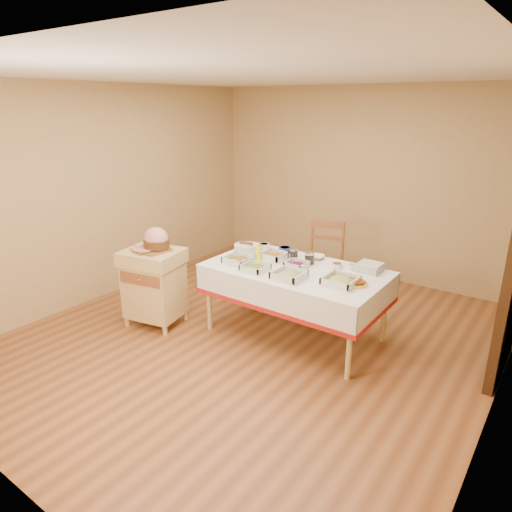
{
  "coord_description": "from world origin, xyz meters",
  "views": [
    {
      "loc": [
        2.53,
        -3.47,
        2.36
      ],
      "look_at": [
        -0.13,
        0.2,
        0.84
      ],
      "focal_mm": 32.0,
      "sensor_mm": 36.0,
      "label": 1
    }
  ],
  "objects_px": {
    "mustard_bottle": "(258,254)",
    "brass_platter": "(349,281)",
    "preserve_jar_right": "(310,258)",
    "dining_chair": "(324,262)",
    "preserve_jar_left": "(294,254)",
    "plate_stack": "(370,267)",
    "butcher_cart": "(154,283)",
    "ham_on_board": "(155,241)",
    "bread_basket": "(246,248)",
    "dining_table": "(295,283)"
  },
  "relations": [
    {
      "from": "dining_chair",
      "to": "preserve_jar_right",
      "type": "distance_m",
      "value": 0.88
    },
    {
      "from": "dining_table",
      "to": "mustard_bottle",
      "type": "bearing_deg",
      "value": -174.05
    },
    {
      "from": "butcher_cart",
      "to": "plate_stack",
      "type": "bearing_deg",
      "value": 26.57
    },
    {
      "from": "dining_table",
      "to": "mustard_bottle",
      "type": "xyz_separation_m",
      "value": [
        -0.44,
        -0.05,
        0.25
      ]
    },
    {
      "from": "preserve_jar_left",
      "to": "brass_platter",
      "type": "distance_m",
      "value": 0.84
    },
    {
      "from": "dining_chair",
      "to": "mustard_bottle",
      "type": "height_order",
      "value": "dining_chair"
    },
    {
      "from": "dining_table",
      "to": "brass_platter",
      "type": "distance_m",
      "value": 0.65
    },
    {
      "from": "dining_table",
      "to": "dining_chair",
      "type": "distance_m",
      "value": 1.02
    },
    {
      "from": "butcher_cart",
      "to": "preserve_jar_left",
      "type": "relative_size",
      "value": 7.18
    },
    {
      "from": "preserve_jar_right",
      "to": "bread_basket",
      "type": "xyz_separation_m",
      "value": [
        -0.76,
        -0.09,
        -0.01
      ]
    },
    {
      "from": "mustard_bottle",
      "to": "plate_stack",
      "type": "xyz_separation_m",
      "value": [
        1.08,
        0.41,
        -0.04
      ]
    },
    {
      "from": "mustard_bottle",
      "to": "brass_platter",
      "type": "distance_m",
      "value": 1.06
    },
    {
      "from": "preserve_jar_right",
      "to": "preserve_jar_left",
      "type": "bearing_deg",
      "value": 170.25
    },
    {
      "from": "preserve_jar_left",
      "to": "bread_basket",
      "type": "height_order",
      "value": "same"
    },
    {
      "from": "dining_chair",
      "to": "plate_stack",
      "type": "distance_m",
      "value": 1.08
    },
    {
      "from": "ham_on_board",
      "to": "bread_basket",
      "type": "bearing_deg",
      "value": 48.87
    },
    {
      "from": "preserve_jar_right",
      "to": "brass_platter",
      "type": "xyz_separation_m",
      "value": [
        0.57,
        -0.26,
        -0.04
      ]
    },
    {
      "from": "ham_on_board",
      "to": "plate_stack",
      "type": "distance_m",
      "value": 2.25
    },
    {
      "from": "ham_on_board",
      "to": "dining_table",
      "type": "bearing_deg",
      "value": 24.83
    },
    {
      "from": "preserve_jar_right",
      "to": "mustard_bottle",
      "type": "bearing_deg",
      "value": -152.89
    },
    {
      "from": "preserve_jar_left",
      "to": "mustard_bottle",
      "type": "xyz_separation_m",
      "value": [
        -0.27,
        -0.28,
        0.03
      ]
    },
    {
      "from": "dining_chair",
      "to": "brass_platter",
      "type": "relative_size",
      "value": 2.99
    },
    {
      "from": "preserve_jar_right",
      "to": "plate_stack",
      "type": "relative_size",
      "value": 0.58
    },
    {
      "from": "bread_basket",
      "to": "plate_stack",
      "type": "height_order",
      "value": "bread_basket"
    },
    {
      "from": "brass_platter",
      "to": "preserve_jar_left",
      "type": "bearing_deg",
      "value": 159.59
    },
    {
      "from": "dining_table",
      "to": "dining_chair",
      "type": "height_order",
      "value": "dining_chair"
    },
    {
      "from": "dining_chair",
      "to": "brass_platter",
      "type": "height_order",
      "value": "dining_chair"
    },
    {
      "from": "preserve_jar_left",
      "to": "brass_platter",
      "type": "relative_size",
      "value": 0.36
    },
    {
      "from": "butcher_cart",
      "to": "mustard_bottle",
      "type": "distance_m",
      "value": 1.2
    },
    {
      "from": "preserve_jar_right",
      "to": "bread_basket",
      "type": "height_order",
      "value": "preserve_jar_right"
    },
    {
      "from": "ham_on_board",
      "to": "preserve_jar_right",
      "type": "distance_m",
      "value": 1.65
    },
    {
      "from": "butcher_cart",
      "to": "preserve_jar_right",
      "type": "height_order",
      "value": "preserve_jar_right"
    },
    {
      "from": "mustard_bottle",
      "to": "brass_platter",
      "type": "height_order",
      "value": "mustard_bottle"
    },
    {
      "from": "preserve_jar_right",
      "to": "mustard_bottle",
      "type": "xyz_separation_m",
      "value": [
        -0.48,
        -0.25,
        0.03
      ]
    },
    {
      "from": "mustard_bottle",
      "to": "bread_basket",
      "type": "height_order",
      "value": "mustard_bottle"
    },
    {
      "from": "butcher_cart",
      "to": "bread_basket",
      "type": "relative_size",
      "value": 3.18
    },
    {
      "from": "mustard_bottle",
      "to": "ham_on_board",
      "type": "bearing_deg",
      "value": -147.75
    },
    {
      "from": "butcher_cart",
      "to": "preserve_jar_right",
      "type": "relative_size",
      "value": 6.44
    },
    {
      "from": "dining_chair",
      "to": "brass_platter",
      "type": "bearing_deg",
      "value": -52.69
    },
    {
      "from": "preserve_jar_right",
      "to": "dining_chair",
      "type": "bearing_deg",
      "value": 106.0
    },
    {
      "from": "ham_on_board",
      "to": "mustard_bottle",
      "type": "xyz_separation_m",
      "value": [
        0.93,
        0.59,
        -0.12
      ]
    },
    {
      "from": "dining_chair",
      "to": "mustard_bottle",
      "type": "xyz_separation_m",
      "value": [
        -0.25,
        -1.04,
        0.33
      ]
    },
    {
      "from": "preserve_jar_left",
      "to": "mustard_bottle",
      "type": "height_order",
      "value": "mustard_bottle"
    },
    {
      "from": "dining_chair",
      "to": "plate_stack",
      "type": "height_order",
      "value": "dining_chair"
    },
    {
      "from": "dining_table",
      "to": "preserve_jar_left",
      "type": "height_order",
      "value": "preserve_jar_left"
    },
    {
      "from": "preserve_jar_left",
      "to": "dining_chair",
      "type": "bearing_deg",
      "value": 91.09
    },
    {
      "from": "butcher_cart",
      "to": "plate_stack",
      "type": "xyz_separation_m",
      "value": [
        2.05,
        1.02,
        0.31
      ]
    },
    {
      "from": "dining_table",
      "to": "mustard_bottle",
      "type": "distance_m",
      "value": 0.5
    },
    {
      "from": "dining_table",
      "to": "bread_basket",
      "type": "bearing_deg",
      "value": 171.15
    },
    {
      "from": "ham_on_board",
      "to": "preserve_jar_right",
      "type": "height_order",
      "value": "ham_on_board"
    }
  ]
}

